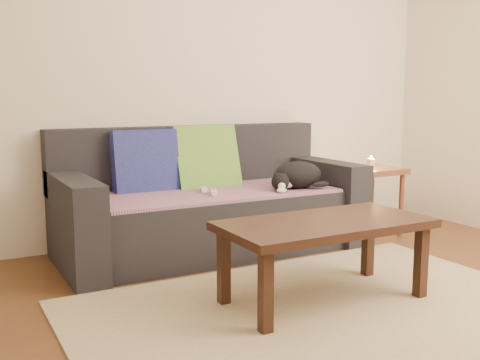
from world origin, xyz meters
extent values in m
plane|color=brown|center=(0.00, 0.00, 0.00)|extent=(4.50, 4.50, 0.00)
cube|color=beige|center=(0.00, 2.00, 1.30)|extent=(4.50, 0.04, 2.60)
cube|color=#232328|center=(0.00, 1.50, 0.21)|extent=(1.70, 0.78, 0.42)
cube|color=#232328|center=(0.00, 1.90, 0.65)|extent=(2.10, 0.18, 0.45)
cube|color=#232328|center=(-0.95, 1.50, 0.30)|extent=(0.20, 0.90, 0.60)
cube|color=#232328|center=(0.95, 1.50, 0.30)|extent=(0.20, 0.90, 0.60)
cube|color=#4C2D55|center=(0.00, 1.48, 0.43)|extent=(1.66, 0.74, 0.02)
cube|color=#131454|center=(-0.40, 1.74, 0.63)|extent=(0.46, 0.18, 0.47)
cube|color=#0B4C31|center=(0.06, 1.74, 0.63)|extent=(0.49, 0.26, 0.50)
ellipsoid|color=black|center=(0.58, 1.31, 0.54)|extent=(0.42, 0.36, 0.19)
sphere|color=black|center=(0.40, 1.25, 0.51)|extent=(0.15, 0.15, 0.12)
sphere|color=white|center=(0.38, 1.21, 0.49)|extent=(0.06, 0.06, 0.05)
ellipsoid|color=black|center=(0.69, 1.19, 0.48)|extent=(0.15, 0.09, 0.04)
cube|color=white|center=(-0.08, 1.49, 0.46)|extent=(0.08, 0.15, 0.03)
cube|color=white|center=(-0.06, 1.35, 0.46)|extent=(0.10, 0.15, 0.03)
cube|color=brown|center=(1.33, 1.39, 0.51)|extent=(0.43, 0.43, 0.04)
cylinder|color=brown|center=(1.15, 1.22, 0.25)|extent=(0.04, 0.04, 0.49)
cylinder|color=brown|center=(1.50, 1.22, 0.25)|extent=(0.04, 0.04, 0.49)
cylinder|color=brown|center=(1.15, 1.56, 0.25)|extent=(0.04, 0.04, 0.49)
cylinder|color=brown|center=(1.50, 1.56, 0.25)|extent=(0.04, 0.04, 0.49)
cylinder|color=beige|center=(1.33, 1.39, 0.57)|extent=(0.06, 0.06, 0.07)
sphere|color=#FFBF59|center=(1.33, 1.39, 0.61)|extent=(0.02, 0.02, 0.02)
cube|color=tan|center=(0.00, 0.15, 0.01)|extent=(2.50, 1.80, 0.01)
cube|color=black|center=(0.09, 0.35, 0.42)|extent=(1.11, 0.56, 0.04)
cube|color=black|center=(-0.40, 0.14, 0.20)|extent=(0.06, 0.06, 0.40)
cube|color=black|center=(0.58, 0.14, 0.20)|extent=(0.06, 0.06, 0.40)
cube|color=black|center=(-0.40, 0.56, 0.20)|extent=(0.06, 0.06, 0.40)
cube|color=black|center=(0.58, 0.56, 0.20)|extent=(0.06, 0.06, 0.40)
camera|label=1|loc=(-1.67, -1.96, 1.09)|focal=42.00mm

